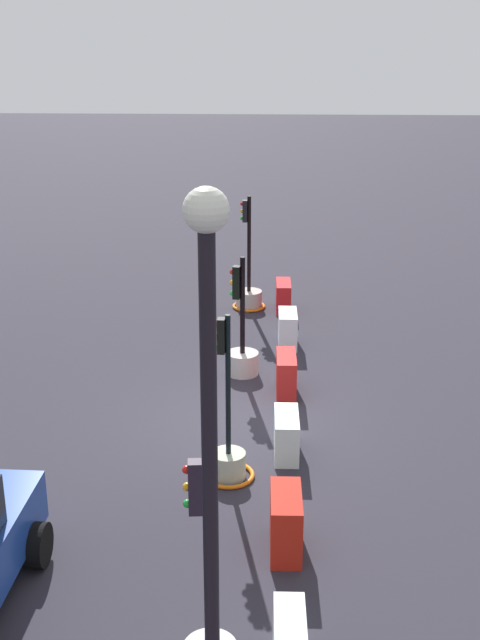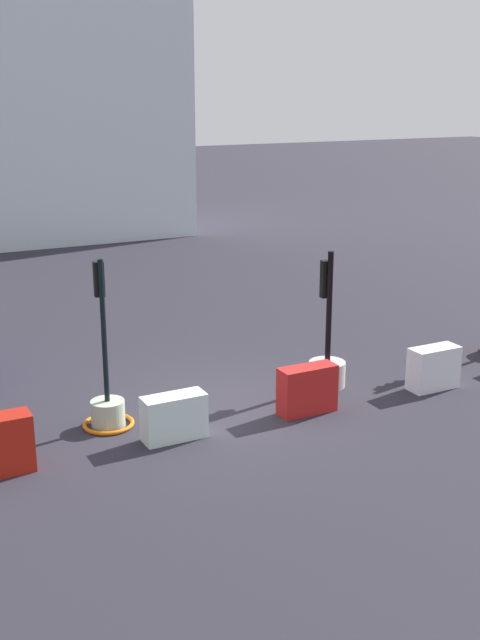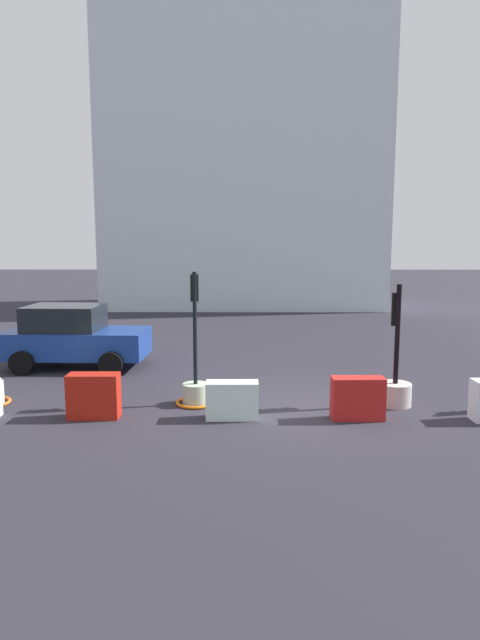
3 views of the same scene
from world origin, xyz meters
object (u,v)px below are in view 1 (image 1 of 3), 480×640
Objects in this scene: construction_barrier_2 at (286,435)px; construction_barrier_5 at (283,296)px; traffic_light_2 at (242,352)px; construction_barrier_4 at (288,329)px; construction_barrier_3 at (286,375)px; street_lamp_post at (210,461)px; traffic_light_3 at (249,293)px; traffic_light_1 at (228,454)px; construction_barrier_1 at (286,522)px.

construction_barrier_5 reaches higher than construction_barrier_2.
construction_barrier_2 is at bearing -179.99° from construction_barrier_5.
traffic_light_2 reaches higher than construction_barrier_4.
construction_barrier_3 is at bearing -0.41° from construction_barrier_2.
traffic_light_3 is at bearing 0.63° from street_lamp_post.
construction_barrier_3 is at bearing -16.72° from traffic_light_1.
traffic_light_3 is (8.88, -0.05, -0.03)m from traffic_light_1.
street_lamp_post is (-10.46, -0.16, 3.28)m from traffic_light_2.
construction_barrier_4 is at bearing -178.10° from construction_barrier_5.
traffic_light_1 is at bearing 129.85° from construction_barrier_2.
traffic_light_1 is 1.30m from construction_barrier_2.
traffic_light_3 is at bearing 9.88° from construction_barrier_3.
traffic_light_3 is at bearing -0.32° from traffic_light_1.
construction_barrier_2 is 2.54m from construction_barrier_3.
construction_barrier_4 is (8.14, -0.12, -0.04)m from construction_barrier_1.
construction_barrier_1 reaches higher than construction_barrier_5.
construction_barrier_1 is 0.99× the size of construction_barrier_5.
traffic_light_3 reaches higher than construction_barrier_1.
construction_barrier_5 is at bearing -12.19° from traffic_light_2.
construction_barrier_3 is (2.54, -0.02, 0.05)m from construction_barrier_2.
traffic_light_2 is 2.58× the size of construction_barrier_1.
street_lamp_post is (-14.80, 0.78, 3.40)m from construction_barrier_5.
traffic_light_1 is 0.48× the size of street_lamp_post.
traffic_light_3 is 5.60m from construction_barrier_3.
construction_barrier_3 is at bearing -170.12° from traffic_light_3.
construction_barrier_5 is at bearing 0.01° from construction_barrier_2.
construction_barrier_3 is (-5.52, -0.96, 0.02)m from traffic_light_3.
traffic_light_2 is at bearing 167.81° from construction_barrier_5.
construction_barrier_3 is at bearing 178.66° from construction_barrier_4.
traffic_light_1 reaches higher than construction_barrier_3.
construction_barrier_2 is (-8.06, -0.94, -0.03)m from traffic_light_3.
traffic_light_3 is 2.92m from construction_barrier_4.
construction_barrier_2 is at bearing -50.15° from traffic_light_1.
traffic_light_2 is at bearing -0.70° from traffic_light_1.
construction_barrier_5 is (8.72, -0.99, -0.05)m from traffic_light_1.
street_lamp_post reaches higher than traffic_light_2.
traffic_light_2 is 3.68m from construction_barrier_2.
construction_barrier_5 is (2.57, 0.09, -0.02)m from construction_barrier_4.
traffic_light_2 is 6.44m from construction_barrier_1.
construction_barrier_4 is at bearing -0.86° from construction_barrier_1.
construction_barrier_2 is 7.90m from construction_barrier_5.
traffic_light_1 is 2.75× the size of construction_barrier_3.
construction_barrier_5 is (4.34, -0.94, -0.11)m from traffic_light_2.
traffic_light_3 is at bearing 4.75° from construction_barrier_1.
street_lamp_post is at bearing 175.97° from construction_barrier_4.
construction_barrier_4 is at bearing -9.93° from traffic_light_1.
construction_barrier_3 is 10.05m from street_lamp_post.
construction_barrier_4 is at bearing -30.06° from traffic_light_2.
traffic_light_1 reaches higher than construction_barrier_4.
traffic_light_1 reaches higher than construction_barrier_1.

